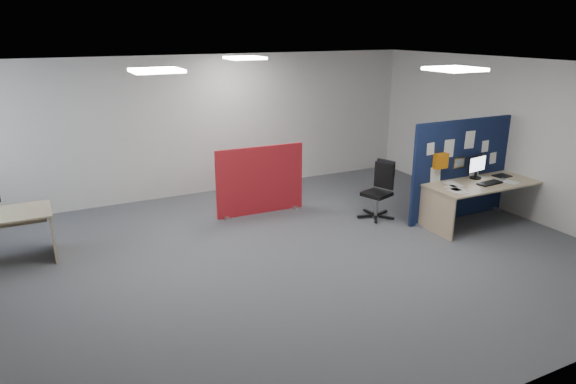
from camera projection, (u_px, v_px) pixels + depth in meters
name	position (u px, v px, depth m)	size (l,w,h in m)	color
floor	(282.00, 258.00, 7.44)	(9.00, 9.00, 0.00)	#4B4D52
ceiling	(282.00, 67.00, 6.61)	(9.00, 7.00, 0.02)	white
wall_back	(203.00, 126.00, 10.00)	(9.00, 0.02, 2.70)	silver
wall_front	(477.00, 272.00, 4.05)	(9.00, 0.02, 2.70)	silver
wall_right	(514.00, 137.00, 8.94)	(0.02, 7.00, 2.70)	silver
ceiling_lights	(282.00, 65.00, 7.32)	(4.10, 4.10, 0.04)	white
navy_divider	(461.00, 169.00, 8.77)	(2.09, 0.30, 1.73)	#0F1A38
main_desk	(479.00, 191.00, 8.61)	(2.00, 0.89, 0.73)	tan
monitor_main	(477.00, 166.00, 8.65)	(0.45, 0.19, 0.40)	black
keyboard	(490.00, 183.00, 8.43)	(0.45, 0.18, 0.03)	black
mouse	(502.00, 179.00, 8.61)	(0.10, 0.06, 0.03)	#A09FA4
paper_tray	(502.00, 176.00, 8.85)	(0.28, 0.22, 0.01)	black
red_divider	(260.00, 181.00, 9.05)	(1.62, 0.30, 1.22)	maroon
office_chair	(380.00, 186.00, 8.90)	(0.65, 0.62, 0.98)	black
desk_papers	(471.00, 184.00, 8.41)	(1.37, 0.80, 0.00)	white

